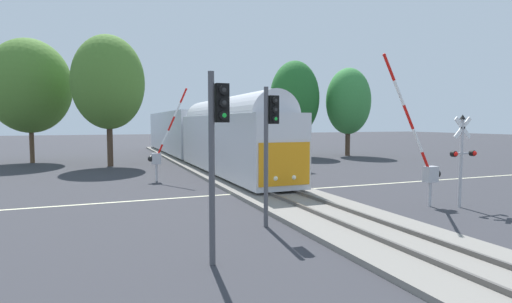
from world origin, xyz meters
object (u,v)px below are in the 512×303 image
at_px(maple_right_background, 348,101).
at_px(oak_far_right, 295,98).
at_px(commuter_train, 196,133).
at_px(crossing_gate_near, 425,160).
at_px(crossing_signal_mast, 462,151).
at_px(pine_left_background, 29,86).
at_px(traffic_signal_far_side, 296,127).
at_px(traffic_signal_median, 270,134).
at_px(crossing_gate_far, 159,151).
at_px(oak_behind_train, 108,82).
at_px(traffic_signal_near_left, 217,136).

distance_m(maple_right_background, oak_far_right, 6.12).
distance_m(commuter_train, oak_far_right, 12.31).
distance_m(crossing_gate_near, crossing_signal_mast, 1.61).
bearing_deg(pine_left_background, crossing_gate_near, -55.97).
relative_size(commuter_train, traffic_signal_far_side, 8.30).
xyz_separation_m(crossing_signal_mast, oak_far_right, (5.30, 26.57, 3.87)).
bearing_deg(traffic_signal_median, crossing_signal_mast, -0.63).
height_order(crossing_gate_near, crossing_signal_mast, crossing_gate_near).
distance_m(pine_left_background, oak_far_right, 25.96).
bearing_deg(commuter_train, crossing_signal_mast, -75.56).
bearing_deg(crossing_gate_near, maple_right_background, 62.60).
xyz_separation_m(pine_left_background, maple_right_background, (31.76, -3.90, -0.97)).
xyz_separation_m(crossing_gate_near, crossing_gate_far, (-9.78, 12.20, -0.16)).
relative_size(crossing_signal_mast, oak_behind_train, 0.37).
bearing_deg(oak_far_right, pine_left_background, 174.75).
bearing_deg(traffic_signal_far_side, crossing_gate_far, -165.57).
bearing_deg(traffic_signal_median, oak_behind_train, 101.72).
bearing_deg(oak_far_right, traffic_signal_near_left, -120.23).
bearing_deg(traffic_signal_far_side, pine_left_background, 147.18).
distance_m(traffic_signal_median, traffic_signal_far_side, 18.06).
bearing_deg(crossing_gate_far, pine_left_background, 120.09).
height_order(traffic_signal_far_side, oak_far_right, oak_far_right).
bearing_deg(crossing_signal_mast, crossing_gate_far, 131.11).
height_order(crossing_gate_far, traffic_signal_near_left, crossing_gate_far).
bearing_deg(oak_far_right, oak_behind_train, -170.18).
height_order(crossing_gate_near, oak_behind_train, oak_behind_train).
distance_m(commuter_train, traffic_signal_near_left, 27.78).
relative_size(traffic_signal_near_left, pine_left_background, 0.44).
relative_size(crossing_gate_far, oak_far_right, 0.57).
bearing_deg(pine_left_background, oak_behind_train, -40.60).
bearing_deg(oak_far_right, crossing_gate_near, -104.54).
relative_size(traffic_signal_far_side, maple_right_background, 0.52).
bearing_deg(crossing_gate_far, crossing_gate_near, -51.28).
relative_size(pine_left_background, oak_far_right, 1.09).
distance_m(commuter_train, oak_behind_train, 8.83).
xyz_separation_m(crossing_gate_far, oak_behind_train, (-2.68, 10.40, 5.15)).
bearing_deg(maple_right_background, crossing_gate_near, -117.40).
bearing_deg(maple_right_background, oak_behind_train, -175.91).
bearing_deg(traffic_signal_near_left, commuter_train, 78.27).
relative_size(crossing_gate_far, pine_left_background, 0.52).
height_order(traffic_signal_near_left, maple_right_background, maple_right_background).
height_order(crossing_gate_far, traffic_signal_median, crossing_gate_far).
height_order(crossing_gate_near, oak_far_right, oak_far_right).
distance_m(crossing_gate_far, traffic_signal_near_left, 15.86).
relative_size(crossing_signal_mast, crossing_gate_far, 0.69).
bearing_deg(maple_right_background, traffic_signal_far_side, -140.36).
xyz_separation_m(commuter_train, traffic_signal_median, (-2.84, -24.15, 0.56)).
height_order(traffic_signal_median, maple_right_background, maple_right_background).
xyz_separation_m(crossing_gate_near, oak_far_right, (6.73, 25.93, 4.26)).
bearing_deg(oak_far_right, traffic_signal_median, -118.53).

